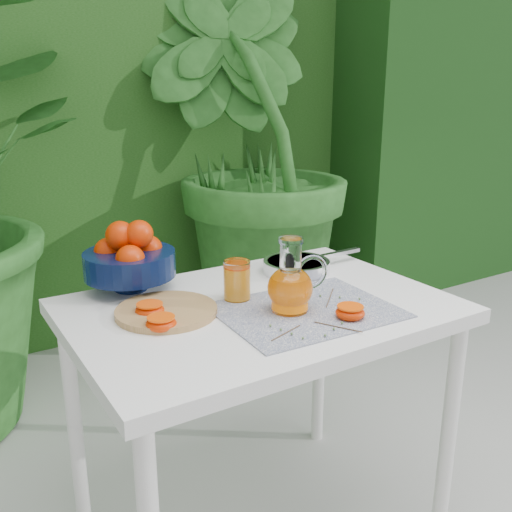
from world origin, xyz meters
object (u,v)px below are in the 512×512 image
white_table (260,332)px  saute_pan (297,266)px  juice_pitcher (291,286)px  cutting_board (166,311)px  fruit_bowl (129,258)px

white_table → saute_pan: bearing=34.9°
juice_pitcher → saute_pan: (0.21, 0.26, -0.05)m
saute_pan → cutting_board: bearing=-167.8°
white_table → cutting_board: bearing=164.8°
cutting_board → saute_pan: saute_pan is taller
juice_pitcher → saute_pan: size_ratio=0.53×
cutting_board → fruit_bowl: size_ratio=0.81×
white_table → saute_pan: 0.32m
white_table → fruit_bowl: fruit_bowl is taller
white_table → cutting_board: 0.27m
white_table → fruit_bowl: size_ratio=3.10×
saute_pan → white_table: bearing=-145.1°
cutting_board → juice_pitcher: size_ratio=1.35×
cutting_board → fruit_bowl: bearing=92.8°
white_table → juice_pitcher: juice_pitcher is taller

